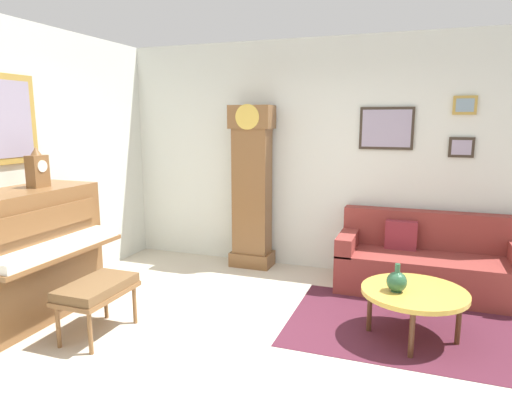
{
  "coord_description": "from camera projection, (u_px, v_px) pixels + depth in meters",
  "views": [
    {
      "loc": [
        1.13,
        -3.1,
        1.84
      ],
      "look_at": [
        -0.38,
        1.07,
        1.01
      ],
      "focal_mm": 31.82,
      "sensor_mm": 36.0,
      "label": 1
    }
  ],
  "objects": [
    {
      "name": "coffee_table",
      "position": [
        414.0,
        293.0,
        3.83
      ],
      "size": [
        0.88,
        0.88,
        0.43
      ],
      "color": "gold",
      "rests_on": "ground_plane"
    },
    {
      "name": "grandfather_clock",
      "position": [
        252.0,
        191.0,
        5.67
      ],
      "size": [
        0.52,
        0.34,
        2.03
      ],
      "color": "brown",
      "rests_on": "ground_plane"
    },
    {
      "name": "piano",
      "position": [
        25.0,
        256.0,
        4.16
      ],
      "size": [
        0.87,
        1.44,
        1.22
      ],
      "color": "brown",
      "rests_on": "ground_plane"
    },
    {
      "name": "green_jug",
      "position": [
        397.0,
        281.0,
        3.78
      ],
      "size": [
        0.17,
        0.17,
        0.24
      ],
      "color": "#234C33",
      "rests_on": "coffee_table"
    },
    {
      "name": "wall_back",
      "position": [
        323.0,
        157.0,
        5.54
      ],
      "size": [
        5.3,
        0.13,
        2.8
      ],
      "color": "silver",
      "rests_on": "ground_plane"
    },
    {
      "name": "piano_bench",
      "position": [
        97.0,
        290.0,
        3.88
      ],
      "size": [
        0.42,
        0.7,
        0.48
      ],
      "color": "brown",
      "rests_on": "ground_plane"
    },
    {
      "name": "couch",
      "position": [
        428.0,
        263.0,
        4.93
      ],
      "size": [
        1.9,
        0.8,
        0.84
      ],
      "color": "maroon",
      "rests_on": "ground_plane"
    },
    {
      "name": "ground_plane",
      "position": [
        255.0,
        362.0,
        3.6
      ],
      "size": [
        6.4,
        6.0,
        0.1
      ],
      "primitive_type": "cube",
      "color": "beige"
    },
    {
      "name": "area_rug",
      "position": [
        407.0,
        327.0,
        4.09
      ],
      "size": [
        2.1,
        1.5,
        0.01
      ],
      "primitive_type": "cube",
      "color": "#4C1E2D",
      "rests_on": "ground_plane"
    },
    {
      "name": "mantel_clock",
      "position": [
        37.0,
        169.0,
        4.24
      ],
      "size": [
        0.13,
        0.18,
        0.38
      ],
      "color": "brown",
      "rests_on": "piano"
    }
  ]
}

